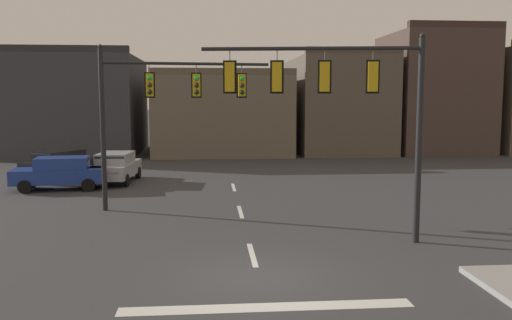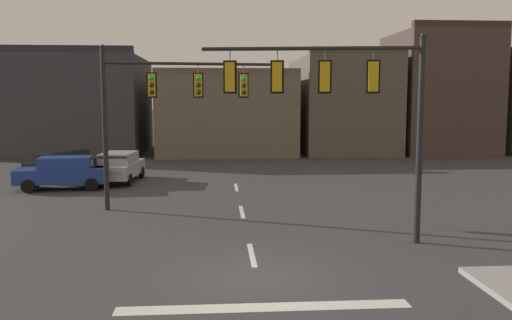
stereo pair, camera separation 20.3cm
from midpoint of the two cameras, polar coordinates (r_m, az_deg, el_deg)
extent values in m
plane|color=#353538|center=(14.11, 0.53, -12.14)|extent=(400.00, 400.00, 0.00)
cube|color=silver|center=(12.23, 1.34, -15.10)|extent=(6.40, 0.50, 0.01)
cube|color=silver|center=(16.01, -0.07, -9.84)|extent=(0.16, 2.40, 0.01)
cube|color=silver|center=(21.82, -1.21, -5.42)|extent=(0.16, 2.40, 0.01)
cube|color=silver|center=(27.71, -1.86, -2.86)|extent=(0.16, 2.40, 0.01)
cylinder|color=black|center=(17.51, 17.02, 1.79)|extent=(0.20, 0.20, 6.31)
cylinder|color=black|center=(17.10, 6.08, 11.50)|extent=(6.66, 1.10, 0.12)
sphere|color=black|center=(17.56, 17.38, 12.28)|extent=(0.18, 0.18, 0.18)
cylinder|color=#56565B|center=(17.24, 12.50, 10.56)|extent=(0.03, 0.03, 0.35)
cube|color=gold|center=(17.21, 12.45, 8.48)|extent=(0.33, 0.28, 0.90)
sphere|color=green|center=(17.35, 12.41, 9.40)|extent=(0.20, 0.20, 0.20)
sphere|color=#2D2314|center=(17.33, 12.39, 8.47)|extent=(0.20, 0.20, 0.20)
sphere|color=black|center=(17.33, 12.36, 7.54)|extent=(0.20, 0.20, 0.20)
cube|color=black|center=(17.19, 12.46, 8.49)|extent=(0.42, 0.09, 1.02)
cylinder|color=#56565B|center=(17.10, 7.57, 10.69)|extent=(0.03, 0.03, 0.35)
cube|color=gold|center=(17.06, 7.53, 8.60)|extent=(0.33, 0.28, 0.90)
sphere|color=green|center=(17.20, 7.52, 9.52)|extent=(0.20, 0.20, 0.20)
sphere|color=#2D2314|center=(17.19, 7.51, 8.58)|extent=(0.20, 0.20, 0.20)
sphere|color=black|center=(17.18, 7.49, 7.64)|extent=(0.20, 0.20, 0.20)
cube|color=black|center=(17.04, 7.54, 8.60)|extent=(0.42, 0.09, 1.02)
cylinder|color=#56565B|center=(17.08, 2.58, 10.75)|extent=(0.03, 0.03, 0.35)
cube|color=gold|center=(17.04, 2.57, 8.65)|extent=(0.33, 0.28, 0.90)
sphere|color=green|center=(17.18, 2.59, 9.57)|extent=(0.20, 0.20, 0.20)
sphere|color=#2D2314|center=(17.17, 2.58, 8.63)|extent=(0.20, 0.20, 0.20)
sphere|color=black|center=(17.16, 2.58, 7.69)|extent=(0.20, 0.20, 0.20)
cube|color=black|center=(17.02, 2.57, 8.65)|extent=(0.42, 0.09, 1.02)
cylinder|color=#56565B|center=(17.18, -2.38, 10.72)|extent=(0.03, 0.03, 0.35)
cube|color=gold|center=(17.15, -2.37, 8.64)|extent=(0.33, 0.28, 0.90)
sphere|color=green|center=(17.29, -2.32, 9.55)|extent=(0.20, 0.20, 0.20)
sphere|color=#2D2314|center=(17.28, -2.32, 8.62)|extent=(0.20, 0.20, 0.20)
sphere|color=black|center=(17.27, -2.32, 7.69)|extent=(0.20, 0.20, 0.20)
cube|color=black|center=(17.13, -2.38, 8.64)|extent=(0.42, 0.09, 1.02)
cylinder|color=black|center=(22.55, -15.23, 3.01)|extent=(0.20, 0.20, 6.45)
cylinder|color=black|center=(22.51, -6.77, 9.94)|extent=(6.68, 0.82, 0.12)
sphere|color=black|center=(22.61, -15.48, 11.33)|extent=(0.18, 0.18, 0.18)
cylinder|color=#56565B|center=(22.46, -10.61, 9.29)|extent=(0.03, 0.03, 0.35)
cube|color=gold|center=(22.44, -10.58, 7.69)|extent=(0.32, 0.27, 0.90)
sphere|color=green|center=(22.32, -10.60, 8.42)|extent=(0.20, 0.20, 0.20)
sphere|color=#2D2314|center=(22.31, -10.58, 7.70)|extent=(0.20, 0.20, 0.20)
sphere|color=black|center=(22.30, -10.57, 6.98)|extent=(0.20, 0.20, 0.20)
cube|color=black|center=(22.46, -10.58, 7.69)|extent=(0.42, 0.07, 1.02)
cylinder|color=#56565B|center=(22.53, -5.81, 9.36)|extent=(0.03, 0.03, 0.35)
cube|color=gold|center=(22.50, -5.79, 7.77)|extent=(0.32, 0.27, 0.90)
sphere|color=green|center=(22.38, -5.77, 8.49)|extent=(0.20, 0.20, 0.20)
sphere|color=#2D2314|center=(22.37, -5.76, 7.77)|extent=(0.20, 0.20, 0.20)
sphere|color=black|center=(22.37, -5.75, 7.05)|extent=(0.20, 0.20, 0.20)
cube|color=black|center=(22.52, -5.79, 7.77)|extent=(0.42, 0.07, 1.02)
cylinder|color=#56565B|center=(22.75, -1.06, 9.36)|extent=(0.03, 0.03, 0.35)
cube|color=gold|center=(22.72, -1.05, 7.79)|extent=(0.32, 0.27, 0.90)
sphere|color=green|center=(22.60, -1.00, 8.51)|extent=(0.20, 0.20, 0.20)
sphere|color=#2D2314|center=(22.60, -1.00, 7.79)|extent=(0.20, 0.20, 0.20)
sphere|color=black|center=(22.59, -1.00, 7.08)|extent=(0.20, 0.20, 0.20)
cube|color=black|center=(22.74, -1.06, 7.78)|extent=(0.42, 0.07, 1.02)
cube|color=black|center=(32.48, -19.07, -0.59)|extent=(3.93, 4.66, 0.70)
cube|color=black|center=(32.31, -19.31, 0.49)|extent=(2.69, 2.94, 0.56)
cube|color=#2D3842|center=(32.82, -18.31, 0.58)|extent=(1.40, 1.04, 0.47)
cube|color=#2D3842|center=(31.56, -20.90, 0.25)|extent=(1.39, 1.02, 0.46)
cylinder|color=black|center=(34.12, -18.18, -0.88)|extent=(0.54, 0.66, 0.64)
cylinder|color=black|center=(32.89, -16.17, -1.08)|extent=(0.54, 0.66, 0.64)
cylinder|color=black|center=(32.24, -21.98, -1.44)|extent=(0.54, 0.66, 0.64)
cylinder|color=black|center=(30.95, -20.00, -1.67)|extent=(0.54, 0.66, 0.64)
sphere|color=silver|center=(34.36, -17.01, -0.07)|extent=(0.16, 0.16, 0.16)
sphere|color=silver|center=(33.54, -15.64, -0.18)|extent=(0.16, 0.16, 0.16)
cube|color=maroon|center=(31.08, -22.07, -0.87)|extent=(1.16, 0.79, 0.12)
cube|color=navy|center=(28.65, -19.32, -1.51)|extent=(4.57, 2.26, 0.70)
cube|color=navy|center=(28.55, -19.07, -0.25)|extent=(2.62, 1.85, 0.56)
cube|color=#2D3842|center=(28.68, -20.58, -0.32)|extent=(0.41, 1.54, 0.47)
cube|color=#2D3842|center=(28.40, -16.74, -0.25)|extent=(0.38, 1.53, 0.46)
cylinder|color=black|center=(28.14, -22.48, -2.56)|extent=(0.66, 0.29, 0.64)
cylinder|color=black|center=(29.79, -21.80, -2.05)|extent=(0.66, 0.29, 0.64)
cylinder|color=black|center=(27.67, -16.59, -2.48)|extent=(0.66, 0.29, 0.64)
cylinder|color=black|center=(29.35, -16.24, -1.97)|extent=(0.66, 0.29, 0.64)
sphere|color=silver|center=(28.51, -23.84, -1.63)|extent=(0.16, 0.16, 0.16)
sphere|color=silver|center=(29.62, -23.32, -1.33)|extent=(0.16, 0.16, 0.16)
cube|color=maroon|center=(28.38, -14.98, -1.27)|extent=(0.19, 1.36, 0.12)
cube|color=#9EA0A5|center=(30.26, -13.85, -0.92)|extent=(2.17, 4.54, 0.70)
cube|color=#9EA0A5|center=(30.04, -13.95, 0.23)|extent=(1.80, 2.59, 0.56)
cube|color=#2D3842|center=(30.78, -13.59, 0.35)|extent=(1.54, 0.38, 0.47)
cube|color=#2D3842|center=(28.92, -14.53, -0.06)|extent=(1.53, 0.34, 0.46)
cylinder|color=black|center=(31.92, -14.66, -1.25)|extent=(0.27, 0.66, 0.64)
cylinder|color=black|center=(31.51, -11.68, -1.27)|extent=(0.27, 0.66, 0.64)
cylinder|color=black|center=(29.16, -16.16, -2.02)|extent=(0.27, 0.66, 0.64)
cylinder|color=black|center=(28.71, -12.91, -2.06)|extent=(0.27, 0.66, 0.64)
sphere|color=silver|center=(32.49, -13.88, -0.33)|extent=(0.16, 0.16, 0.16)
sphere|color=silver|center=(32.22, -11.89, -0.34)|extent=(0.16, 0.16, 0.16)
cube|color=maroon|center=(28.16, -14.96, -1.33)|extent=(1.37, 0.16, 0.12)
cube|color=#38383D|center=(47.21, -18.02, 5.40)|extent=(10.84, 11.40, 7.73)
cube|color=#2B2B30|center=(42.12, -19.99, 10.84)|extent=(10.84, 0.60, 0.50)
cube|color=#665B4C|center=(45.28, -2.99, 4.69)|extent=(10.78, 10.19, 6.17)
cube|color=brown|center=(40.51, -2.87, 9.20)|extent=(10.78, 0.60, 0.50)
cube|color=brown|center=(47.14, 8.96, 5.66)|extent=(7.37, 11.49, 7.76)
cube|color=#493F35|center=(42.00, 10.78, 11.17)|extent=(7.37, 0.60, 0.50)
cube|color=#473833|center=(48.14, 18.55, 6.59)|extent=(7.46, 8.55, 9.74)
cube|color=#3A2B26|center=(44.84, 20.80, 13.11)|extent=(7.46, 0.60, 0.50)
camera|label=1|loc=(0.10, -89.65, 0.04)|focal=38.35mm
camera|label=2|loc=(0.10, 90.35, -0.04)|focal=38.35mm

